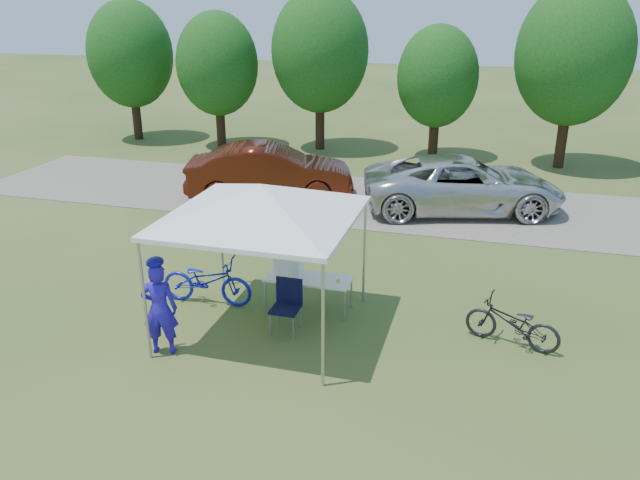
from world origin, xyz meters
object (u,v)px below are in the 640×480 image
object	(u,v)px
cyclist	(160,309)
minivan	(463,184)
folding_table	(308,280)
bike_blue	(207,281)
sedan	(270,172)
folding_chair	(287,301)
bike_dark	(512,323)
cooler	(289,266)

from	to	relation	value
cyclist	minivan	distance (m)	10.08
folding_table	bike_blue	size ratio (longest dim) A/B	0.90
bike_blue	sedan	bearing A→B (deg)	6.71
folding_chair	bike_dark	xyz separation A→B (m)	(3.90, 0.50, -0.14)
minivan	sedan	world-z (taller)	sedan
cooler	folding_chair	bearing A→B (deg)	-73.40
cyclist	folding_table	bearing A→B (deg)	-147.18
cyclist	sedan	xyz separation A→B (m)	(-1.23, 8.73, 0.01)
folding_chair	bike_dark	distance (m)	3.94
bike_dark	sedan	distance (m)	9.78
folding_table	bike_dark	world-z (taller)	bike_dark
sedan	folding_table	bearing A→B (deg)	-171.25
folding_table	sedan	world-z (taller)	sedan
bike_blue	bike_dark	world-z (taller)	bike_blue
folding_chair	cooler	world-z (taller)	cooler
cooler	minivan	world-z (taller)	minivan
cyclist	bike_blue	size ratio (longest dim) A/B	0.89
folding_chair	cyclist	xyz separation A→B (m)	(-1.79, -1.32, 0.24)
cooler	bike_blue	bearing A→B (deg)	-170.48
cyclist	minivan	world-z (taller)	cyclist
folding_chair	sedan	xyz separation A→B (m)	(-3.02, 7.40, 0.25)
cooler	minivan	xyz separation A→B (m)	(2.83, 6.92, -0.08)
folding_chair	sedan	distance (m)	8.00
folding_table	cooler	size ratio (longest dim) A/B	3.20
cyclist	folding_chair	bearing A→B (deg)	-158.77
folding_table	bike_blue	xyz separation A→B (m)	(-2.00, -0.27, -0.15)
folding_table	folding_chair	size ratio (longest dim) A/B	1.71
folding_table	bike_blue	world-z (taller)	bike_blue
cyclist	minivan	xyz separation A→B (m)	(4.37, 9.08, -0.03)
bike_dark	minivan	world-z (taller)	minivan
minivan	sedan	size ratio (longest dim) A/B	1.13
bike_blue	cyclist	bearing A→B (deg)	178.77
folding_chair	bike_dark	bearing A→B (deg)	7.82
bike_blue	bike_dark	distance (m)	5.75
folding_chair	sedan	world-z (taller)	sedan
folding_chair	folding_table	bearing A→B (deg)	80.44
folding_table	folding_chair	bearing A→B (deg)	-100.03
cooler	bike_blue	world-z (taller)	cooler
bike_blue	bike_dark	size ratio (longest dim) A/B	1.12
bike_dark	folding_table	bearing A→B (deg)	-80.26
minivan	folding_table	bearing A→B (deg)	145.30
folding_table	bike_dark	size ratio (longest dim) A/B	1.01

